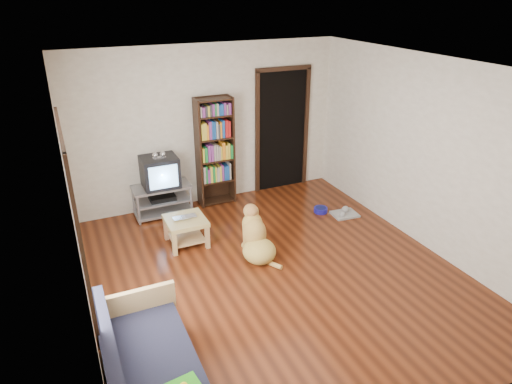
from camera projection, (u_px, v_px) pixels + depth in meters
name	position (u px, v px, depth m)	size (l,w,h in m)	color
ground	(275.00, 273.00, 5.87)	(5.00, 5.00, 0.00)	#612710
ceiling	(279.00, 67.00, 4.80)	(5.00, 5.00, 0.00)	white
wall_back	(208.00, 126.00, 7.41)	(4.50, 4.50, 0.00)	silver
wall_front	(434.00, 305.00, 3.26)	(4.50, 4.50, 0.00)	silver
wall_left	(73.00, 217.00, 4.49)	(5.00, 5.00, 0.00)	silver
wall_right	(425.00, 154.00, 6.18)	(5.00, 5.00, 0.00)	silver
laptop	(186.00, 219.00, 6.36)	(0.33, 0.21, 0.03)	silver
dog_bowl	(321.00, 210.00, 7.45)	(0.22, 0.22, 0.08)	#1A1597
grey_rag	(345.00, 214.00, 7.36)	(0.40, 0.32, 0.03)	#9E9E9E
window	(76.00, 221.00, 4.00)	(0.03, 1.46, 1.70)	white
doorway	(282.00, 127.00, 7.98)	(1.03, 0.05, 2.19)	black
tv_stand	(162.00, 199.00, 7.29)	(0.90, 0.45, 0.50)	#99999E
crt_tv	(159.00, 171.00, 7.12)	(0.55, 0.52, 0.58)	black
bookshelf	(215.00, 146.00, 7.42)	(0.60, 0.30, 1.80)	black
sofa	(152.00, 384.00, 3.92)	(0.80, 1.80, 0.80)	tan
coffee_table	(186.00, 226.00, 6.44)	(0.55, 0.55, 0.40)	tan
dog	(256.00, 239.00, 6.16)	(0.47, 0.87, 0.72)	#DAB854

